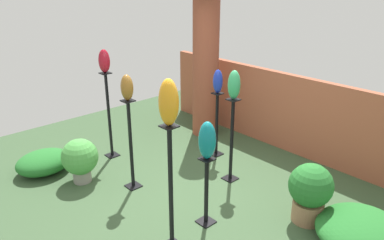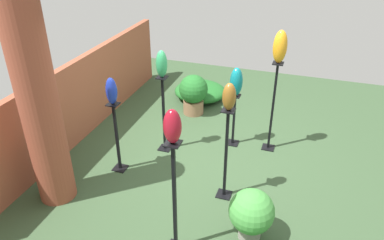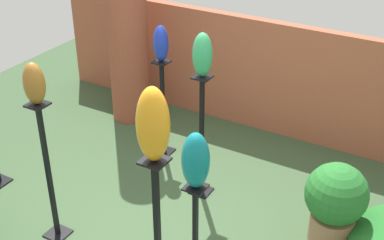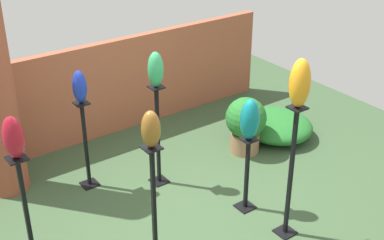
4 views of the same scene
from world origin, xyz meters
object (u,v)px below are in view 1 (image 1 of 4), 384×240
pedestal_jade (232,144)px  art_vase_teal (207,140)px  pedestal_bronze (131,149)px  art_vase_amber (169,102)px  pedestal_ruby (109,119)px  brick_pillar (206,64)px  pedestal_cobalt (217,127)px  potted_plant_near_pillar (80,158)px  art_vase_bronze (127,88)px  pedestal_amber (171,194)px  art_vase_jade (234,85)px  potted_plant_mid_right (310,191)px  art_vase_ruby (104,61)px  art_vase_cobalt (218,81)px  pedestal_teal (206,194)px

pedestal_jade → art_vase_teal: 1.27m
pedestal_bronze → art_vase_amber: bearing=-16.3°
pedestal_bronze → pedestal_ruby: (-1.09, 0.30, 0.06)m
art_vase_amber → brick_pillar: bearing=129.3°
pedestal_cobalt → potted_plant_near_pillar: size_ratio=1.64×
pedestal_jade → art_vase_bronze: size_ratio=3.63×
pedestal_ruby → potted_plant_near_pillar: (0.44, -0.78, -0.29)m
art_vase_teal → pedestal_amber: bearing=-85.0°
pedestal_bronze → potted_plant_near_pillar: size_ratio=1.97×
pedestal_bronze → pedestal_cobalt: (0.09, 1.66, -0.11)m
pedestal_bronze → pedestal_ruby: bearing=164.5°
pedestal_bronze → art_vase_jade: bearing=56.1°
potted_plant_mid_right → pedestal_ruby: bearing=-165.0°
art_vase_ruby → art_vase_jade: bearing=25.7°
art_vase_teal → art_vase_cobalt: 1.93m
pedestal_ruby → pedestal_teal: bearing=-2.6°
potted_plant_mid_right → art_vase_jade: bearing=178.1°
art_vase_ruby → art_vase_cobalt: size_ratio=0.95×
art_vase_bronze → potted_plant_near_pillar: bearing=-143.4°
pedestal_amber → art_vase_teal: pedestal_amber is taller
art_vase_jade → potted_plant_mid_right: bearing=-1.9°
brick_pillar → pedestal_amber: 3.41m
pedestal_bronze → potted_plant_near_pillar: (-0.65, -0.48, -0.23)m
pedestal_ruby → potted_plant_mid_right: size_ratio=1.88×
art_vase_amber → art_vase_jade: 1.74m
pedestal_ruby → art_vase_bronze: size_ratio=4.14×
art_vase_amber → pedestal_teal: bearing=95.0°
pedestal_bronze → art_vase_teal: size_ratio=2.88×
pedestal_ruby → pedestal_cobalt: 1.80m
art_vase_amber → pedestal_bronze: bearing=163.7°
pedestal_bronze → art_vase_cobalt: (0.09, 1.66, 0.69)m
pedestal_ruby → potted_plant_near_pillar: 0.94m
pedestal_amber → art_vase_ruby: art_vase_ruby is taller
pedestal_teal → pedestal_jade: bearing=116.7°
pedestal_ruby → art_vase_cobalt: 1.90m
art_vase_ruby → potted_plant_mid_right: size_ratio=0.48×
art_vase_ruby → art_vase_bronze: bearing=-15.5°
pedestal_bronze → art_vase_ruby: 1.53m
pedestal_ruby → pedestal_teal: size_ratio=1.62×
pedestal_amber → art_vase_ruby: size_ratio=4.04×
art_vase_cobalt → art_vase_bronze: bearing=-92.9°
brick_pillar → art_vase_teal: size_ratio=5.94×
pedestal_bronze → potted_plant_mid_right: pedestal_bronze is taller
art_vase_bronze → art_vase_jade: bearing=56.1°
pedestal_ruby → art_vase_amber: (2.47, -0.71, 1.07)m
pedestal_teal → art_vase_amber: 1.47m
pedestal_jade → pedestal_amber: bearing=-70.7°
pedestal_jade → art_vase_ruby: size_ratio=3.46×
art_vase_ruby → art_vase_teal: size_ratio=0.80×
pedestal_ruby → art_vase_cobalt: (1.17, 1.36, 0.63)m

